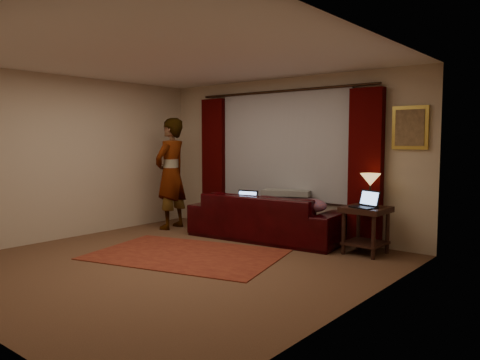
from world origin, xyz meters
The scene contains 19 objects.
floor centered at (0.00, 0.00, -0.01)m, with size 5.00×5.00×0.01m, color brown.
ceiling centered at (0.00, 0.00, 2.60)m, with size 5.00×5.00×0.02m, color silver.
wall_back centered at (0.00, 2.50, 1.30)m, with size 5.00×0.02×2.60m, color beige.
wall_left centered at (-2.50, 0.00, 1.30)m, with size 0.02×5.00×2.60m, color beige.
wall_right centered at (2.50, 0.00, 1.30)m, with size 0.02×5.00×2.60m, color beige.
sheer_curtain centered at (0.00, 2.44, 1.50)m, with size 2.50×0.05×1.80m, color #9E9EA5.
drape_left centered at (-1.50, 2.39, 1.18)m, with size 0.50×0.14×2.30m, color #340201.
drape_right centered at (1.50, 2.39, 1.18)m, with size 0.50×0.14×2.30m, color #340201.
curtain_rod centered at (0.00, 2.39, 2.38)m, with size 0.04×0.04×3.40m, color black.
picture_frame centered at (2.10, 2.47, 1.75)m, with size 0.50×0.04×0.60m, color gold.
sofa centered at (0.03, 1.95, 0.50)m, with size 2.49×1.08×1.00m, color black.
throw_blanket centered at (0.23, 2.22, 1.00)m, with size 0.77×0.31×0.09m, color gray.
clothing_pile centered at (0.86, 1.95, 0.60)m, with size 0.47×0.36×0.20m, color #7D495D.
laptop_sofa centered at (-0.25, 1.72, 0.63)m, with size 0.36×0.39×0.26m, color black, non-canonical shape.
area_rug centered at (-0.19, 0.39, 0.01)m, with size 2.53×1.69×0.01m, color maroon.
end_table centered at (1.69, 2.01, 0.33)m, with size 0.57×0.57×0.66m, color black.
tiffany_lamp centered at (1.68, 2.15, 0.89)m, with size 0.28×0.28×0.45m, color #9B923E, non-canonical shape.
laptop_table centered at (1.70, 1.89, 0.78)m, with size 0.33×0.36×0.24m, color black, non-canonical shape.
person centered at (-1.81, 1.59, 0.98)m, with size 0.58×0.58×1.97m, color gray.
Camera 1 is at (4.40, -4.03, 1.58)m, focal length 35.00 mm.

